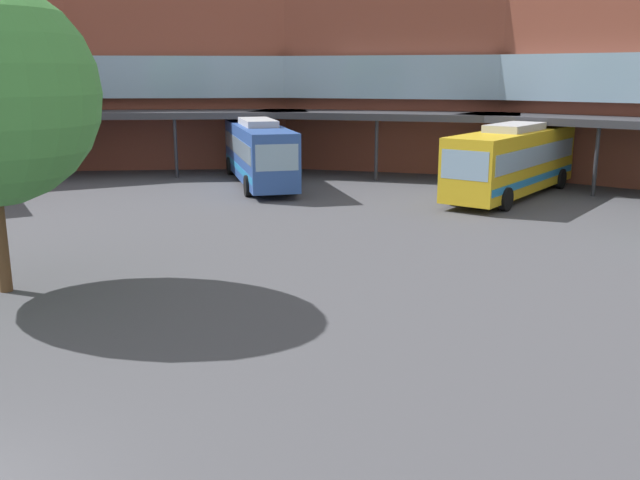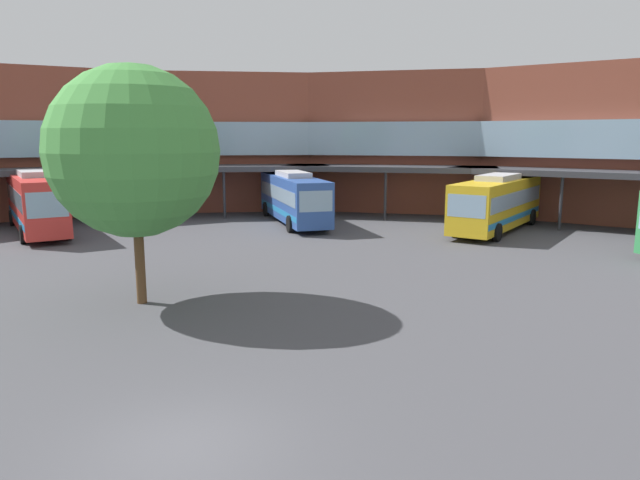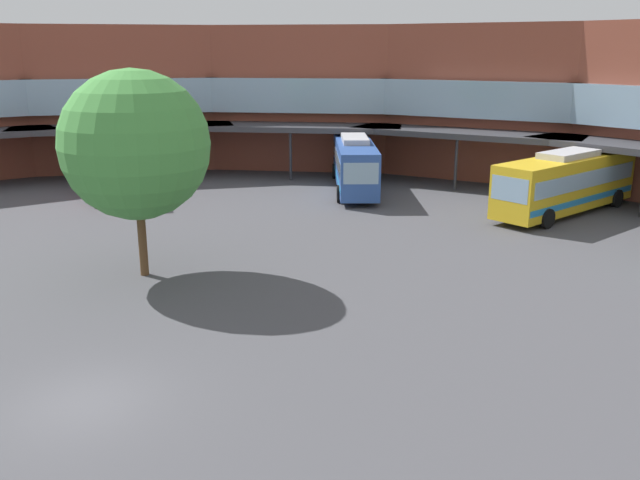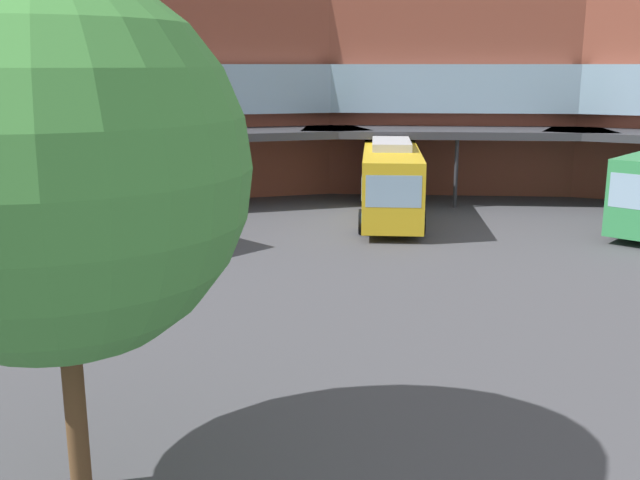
{
  "view_description": "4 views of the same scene",
  "coord_description": "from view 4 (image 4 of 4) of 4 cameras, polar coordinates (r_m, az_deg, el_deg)",
  "views": [
    {
      "loc": [
        7.86,
        -6.85,
        6.18
      ],
      "look_at": [
        2.57,
        11.83,
        1.48
      ],
      "focal_mm": 38.79,
      "sensor_mm": 36.0,
      "label": 1
    },
    {
      "loc": [
        5.19,
        -9.79,
        6.19
      ],
      "look_at": [
        -0.86,
        15.69,
        1.46
      ],
      "focal_mm": 32.64,
      "sensor_mm": 36.0,
      "label": 2
    },
    {
      "loc": [
        13.8,
        -11.63,
        9.47
      ],
      "look_at": [
        1.12,
        11.6,
        1.93
      ],
      "focal_mm": 38.07,
      "sensor_mm": 36.0,
      "label": 3
    },
    {
      "loc": [
        -5.4,
        -2.91,
        7.19
      ],
      "look_at": [
        0.23,
        16.18,
        2.41
      ],
      "focal_mm": 41.03,
      "sensor_mm": 36.0,
      "label": 4
    }
  ],
  "objects": [
    {
      "name": "bus_1",
      "position": [
        35.45,
        5.52,
        4.81
      ],
      "size": [
        6.46,
        11.65,
        3.7
      ],
      "rotation": [
        0.0,
        0.0,
        4.35
      ],
      "color": "gold",
      "rests_on": "ground"
    },
    {
      "name": "plaza_tree",
      "position": [
        12.16,
        -19.97,
        5.21
      ],
      "size": [
        6.17,
        6.17,
        8.7
      ],
      "color": "brown",
      "rests_on": "ground"
    },
    {
      "name": "station_building",
      "position": [
        27.44,
        -5.14,
        10.1
      ],
      "size": [
        86.39,
        47.16,
        11.12
      ],
      "color": "brown",
      "rests_on": "ground"
    },
    {
      "name": "bus_0",
      "position": [
        33.29,
        -17.63,
        3.65
      ],
      "size": [
        7.96,
        11.52,
        3.67
      ],
      "rotation": [
        0.0,
        0.0,
        5.23
      ],
      "color": "#2D519E",
      "rests_on": "ground"
    }
  ]
}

